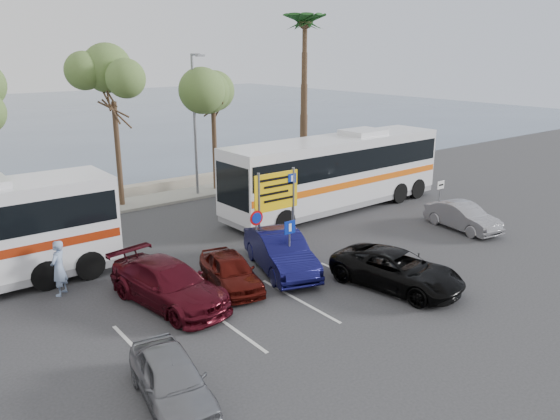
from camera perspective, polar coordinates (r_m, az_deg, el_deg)
ground at (r=20.58m, az=2.81°, el=-7.55°), size 120.00×120.00×0.00m
kerb_strip at (r=31.91m, az=-13.64°, el=0.90°), size 44.00×2.40×0.15m
seawall at (r=33.64m, az=-15.07°, el=1.99°), size 48.00×0.80×0.60m
tree_mid at (r=30.30m, az=-17.13°, el=12.50°), size 3.20×3.20×8.00m
tree_right at (r=32.94m, az=-7.06°, el=12.48°), size 3.20×3.20×7.40m
palm_tree at (r=36.96m, az=2.62°, el=18.74°), size 4.80×4.80×11.20m
street_lamp_right at (r=31.93m, az=-8.86°, el=9.46°), size 0.45×1.15×8.01m
direction_sign at (r=22.71m, az=-0.38°, el=1.30°), size 2.20×0.12×3.60m
sign_no_stop at (r=21.43m, az=-2.48°, el=-2.04°), size 0.60×0.08×2.35m
sign_parking at (r=20.48m, az=1.01°, el=-3.22°), size 0.50×0.07×2.25m
sign_taxi at (r=27.97m, az=16.34°, el=1.39°), size 0.50×0.07×2.20m
lane_markings at (r=19.21m, az=2.13°, el=-9.35°), size 12.02×4.20×0.01m
coach_bus_right at (r=29.37m, az=5.86°, el=3.70°), size 13.45×3.23×4.17m
car_silver_a at (r=14.16m, az=-11.24°, el=-16.97°), size 2.10×3.90×1.26m
car_blue at (r=21.31m, az=0.08°, el=-4.39°), size 3.00×5.03×1.56m
car_maroon at (r=19.01m, az=-11.57°, el=-7.57°), size 2.87×5.31×1.46m
car_red at (r=19.99m, az=-5.17°, el=-6.35°), size 2.28×3.98×1.28m
suv_black at (r=20.35m, az=12.12°, el=-6.12°), size 3.14×5.21×1.35m
car_silver_b at (r=27.64m, az=18.56°, el=-0.65°), size 1.91×4.08×1.29m
pedestrian_near at (r=20.71m, az=-22.12°, el=-5.64°), size 0.86×0.86×2.01m
pedestrian_far at (r=30.31m, az=7.21°, el=2.01°), size 1.01×1.08×1.77m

